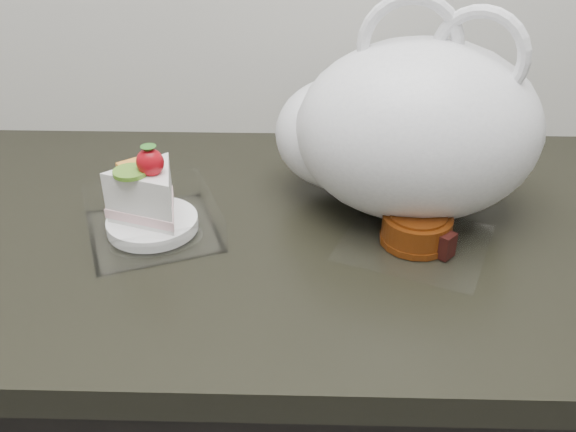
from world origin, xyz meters
The scene contains 3 objects.
cake_tray centered at (-0.14, 1.66, 0.94)m, with size 0.22×0.22×0.13m.
mooncake_wrap centered at (0.21, 1.64, 0.92)m, with size 0.23×0.23×0.04m.
plastic_bag centered at (0.19, 1.74, 1.02)m, with size 0.41×0.33×0.30m.
Camera 1 is at (0.06, 0.93, 1.37)m, focal length 40.00 mm.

